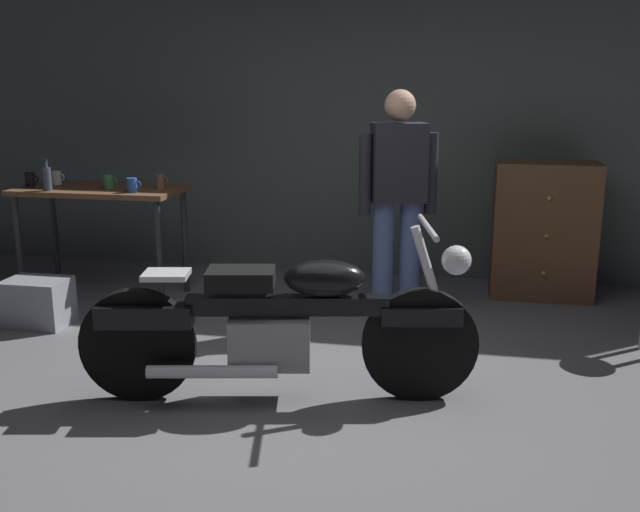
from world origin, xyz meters
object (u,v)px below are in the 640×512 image
at_px(person_standing, 398,196).
at_px(wooden_dresser, 543,230).
at_px(mug_white_ceramic, 56,178).
at_px(mug_blue_enamel, 132,185).
at_px(motorcycle, 282,323).
at_px(bottle, 47,178).
at_px(storage_bin, 38,302).
at_px(mug_black_matte, 30,180).
at_px(mug_green_speckled, 109,182).
at_px(mug_brown_stoneware, 160,181).

bearing_deg(person_standing, wooden_dresser, -162.14).
bearing_deg(person_standing, mug_white_ceramic, -22.31).
bearing_deg(wooden_dresser, mug_blue_enamel, -164.22).
bearing_deg(wooden_dresser, person_standing, -143.92).
distance_m(motorcycle, person_standing, 1.67).
relative_size(motorcycle, mug_white_ceramic, 18.06).
relative_size(mug_white_ceramic, bottle, 0.50).
height_order(motorcycle, mug_white_ceramic, mug_white_ceramic).
distance_m(person_standing, mug_blue_enamel, 2.01).
height_order(motorcycle, storage_bin, motorcycle).
bearing_deg(motorcycle, bottle, 136.35).
xyz_separation_m(motorcycle, mug_black_matte, (-2.45, 1.56, 0.51)).
distance_m(person_standing, mug_green_speckled, 2.28).
distance_m(mug_green_speckled, bottle, 0.46).
bearing_deg(person_standing, mug_green_speckled, -19.99).
relative_size(wooden_dresser, mug_white_ceramic, 9.19).
distance_m(motorcycle, storage_bin, 2.24).
xyz_separation_m(motorcycle, wooden_dresser, (1.59, 2.33, 0.10)).
xyz_separation_m(person_standing, mug_blue_enamel, (-2.01, -0.07, 0.03)).
bearing_deg(storage_bin, mug_black_matte, 120.99).
relative_size(mug_brown_stoneware, bottle, 0.46).
relative_size(person_standing, storage_bin, 3.80).
distance_m(motorcycle, mug_black_matte, 2.95).
bearing_deg(storage_bin, motorcycle, -23.29).
xyz_separation_m(storage_bin, bottle, (-0.16, 0.52, 0.83)).
distance_m(wooden_dresser, bottle, 3.94).
distance_m(motorcycle, mug_blue_enamel, 2.17).
xyz_separation_m(wooden_dresser, storage_bin, (-3.63, -1.45, -0.38)).
height_order(mug_green_speckled, mug_white_ceramic, same).
bearing_deg(wooden_dresser, mug_white_ceramic, -171.15).
xyz_separation_m(mug_green_speckled, mug_blue_enamel, (0.27, -0.14, -0.00)).
bearing_deg(mug_white_ceramic, bottle, -70.13).
relative_size(motorcycle, mug_black_matte, 18.88).
xyz_separation_m(motorcycle, mug_brown_stoneware, (-1.40, 1.68, 0.51)).
relative_size(person_standing, mug_green_speckled, 14.24).
height_order(storage_bin, mug_white_ceramic, mug_white_ceramic).
distance_m(person_standing, wooden_dresser, 1.43).
distance_m(storage_bin, mug_blue_enamel, 1.10).
height_order(motorcycle, mug_green_speckled, mug_green_speckled).
relative_size(motorcycle, person_standing, 1.29).
distance_m(wooden_dresser, mug_green_speckled, 3.49).
height_order(mug_black_matte, bottle, bottle).
bearing_deg(person_standing, storage_bin, -3.91).
xyz_separation_m(mug_brown_stoneware, bottle, (-0.80, -0.28, 0.04)).
xyz_separation_m(person_standing, wooden_dresser, (1.11, 0.81, -0.38)).
relative_size(motorcycle, storage_bin, 4.91).
distance_m(storage_bin, mug_green_speckled, 1.09).
xyz_separation_m(mug_brown_stoneware, mug_white_ceramic, (-0.92, 0.04, -0.00)).
height_order(person_standing, storage_bin, person_standing).
bearing_deg(bottle, mug_blue_enamel, 4.12).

